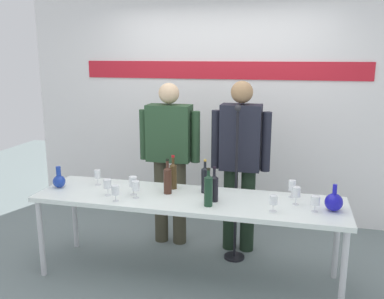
{
  "coord_description": "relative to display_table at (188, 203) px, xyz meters",
  "views": [
    {
      "loc": [
        0.86,
        -3.28,
        1.95
      ],
      "look_at": [
        0.0,
        0.15,
        1.14
      ],
      "focal_mm": 38.89,
      "sensor_mm": 36.0,
      "label": 1
    }
  ],
  "objects": [
    {
      "name": "back_wall",
      "position": [
        0.0,
        1.54,
        0.81
      ],
      "size": [
        4.71,
        0.11,
        3.0
      ],
      "color": "white",
      "rests_on": "ground"
    },
    {
      "name": "wine_glass_right_0",
      "position": [
        0.87,
        0.22,
        0.16
      ],
      "size": [
        0.06,
        0.06,
        0.15
      ],
      "color": "white",
      "rests_on": "display_table"
    },
    {
      "name": "wine_glass_left_2",
      "position": [
        -0.43,
        -0.12,
        0.16
      ],
      "size": [
        0.07,
        0.07,
        0.15
      ],
      "color": "white",
      "rests_on": "display_table"
    },
    {
      "name": "decanter_blue_left",
      "position": [
        -1.22,
        -0.03,
        0.12
      ],
      "size": [
        0.12,
        0.12,
        0.2
      ],
      "color": "#1B39A0",
      "rests_on": "display_table"
    },
    {
      "name": "wine_glass_right_1",
      "position": [
        0.73,
        -0.16,
        0.14
      ],
      "size": [
        0.06,
        0.06,
        0.13
      ],
      "color": "white",
      "rests_on": "display_table"
    },
    {
      "name": "presenter_left",
      "position": [
        -0.36,
        0.65,
        0.27
      ],
      "size": [
        0.63,
        0.22,
        1.67
      ],
      "color": "#3F3B2B",
      "rests_on": "ground"
    },
    {
      "name": "display_table",
      "position": [
        0.0,
        0.0,
        0.0
      ],
      "size": [
        2.66,
        0.69,
        0.75
      ],
      "color": "white",
      "rests_on": "ground"
    },
    {
      "name": "wine_bottle_0",
      "position": [
        0.24,
        -0.04,
        0.18
      ],
      "size": [
        0.07,
        0.07,
        0.3
      ],
      "color": "black",
      "rests_on": "display_table"
    },
    {
      "name": "presenter_right",
      "position": [
        0.36,
        0.65,
        0.27
      ],
      "size": [
        0.58,
        0.22,
        1.7
      ],
      "color": "black",
      "rests_on": "ground"
    },
    {
      "name": "wine_glass_right_3",
      "position": [
        0.9,
        0.04,
        0.16
      ],
      "size": [
        0.07,
        0.07,
        0.15
      ],
      "color": "white",
      "rests_on": "display_table"
    },
    {
      "name": "microphone_stand",
      "position": [
        0.35,
        0.44,
        -0.19
      ],
      "size": [
        0.2,
        0.2,
        1.5
      ],
      "color": "black",
      "rests_on": "ground"
    },
    {
      "name": "decanter_blue_right",
      "position": [
        1.19,
        -0.03,
        0.13
      ],
      "size": [
        0.14,
        0.14,
        0.22
      ],
      "color": "#1A18B0",
      "rests_on": "display_table"
    },
    {
      "name": "wine_glass_left_3",
      "position": [
        -0.56,
        -0.24,
        0.15
      ],
      "size": [
        0.06,
        0.06,
        0.14
      ],
      "color": "white",
      "rests_on": "display_table"
    },
    {
      "name": "wine_bottle_2",
      "position": [
        0.21,
        -0.16,
        0.19
      ],
      "size": [
        0.07,
        0.07,
        0.32
      ],
      "color": "#183824",
      "rests_on": "display_table"
    },
    {
      "name": "wine_bottle_3",
      "position": [
        -0.19,
        0.2,
        0.18
      ],
      "size": [
        0.07,
        0.07,
        0.31
      ],
      "color": "#463319",
      "rests_on": "display_table"
    },
    {
      "name": "wine_glass_left_4",
      "position": [
        -0.91,
        0.13,
        0.15
      ],
      "size": [
        0.06,
        0.06,
        0.15
      ],
      "color": "white",
      "rests_on": "display_table"
    },
    {
      "name": "wine_bottle_1",
      "position": [
        -0.2,
        0.06,
        0.19
      ],
      "size": [
        0.07,
        0.07,
        0.31
      ],
      "color": "#42251A",
      "rests_on": "display_table"
    },
    {
      "name": "ground_plane",
      "position": [
        0.0,
        0.0,
        -0.69
      ],
      "size": [
        10.0,
        10.0,
        0.0
      ],
      "primitive_type": "plane",
      "color": "slate"
    },
    {
      "name": "wine_bottle_4",
      "position": [
        0.12,
        0.16,
        0.18
      ],
      "size": [
        0.07,
        0.07,
        0.3
      ],
      "color": "black",
      "rests_on": "display_table"
    },
    {
      "name": "wine_glass_left_0",
      "position": [
        -0.69,
        -0.12,
        0.16
      ],
      "size": [
        0.07,
        0.07,
        0.14
      ],
      "color": "white",
      "rests_on": "display_table"
    },
    {
      "name": "wine_glass_left_1",
      "position": [
        -0.48,
        -0.05,
        0.17
      ],
      "size": [
        0.07,
        0.07,
        0.16
      ],
      "color": "white",
      "rests_on": "display_table"
    },
    {
      "name": "wine_glass_right_2",
      "position": [
        1.05,
        -0.08,
        0.14
      ],
      "size": [
        0.07,
        0.07,
        0.13
      ],
      "color": "white",
      "rests_on": "display_table"
    }
  ]
}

